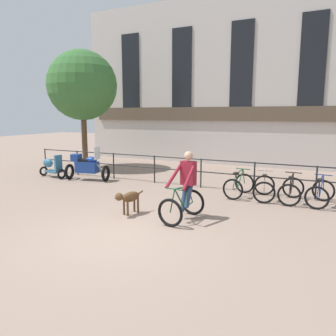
{
  "coord_description": "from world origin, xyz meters",
  "views": [
    {
      "loc": [
        3.93,
        -5.62,
        2.62
      ],
      "look_at": [
        -0.17,
        2.86,
        1.05
      ],
      "focal_mm": 35.0,
      "sensor_mm": 36.0,
      "label": 1
    }
  ],
  "objects_px": {
    "parked_motorcycle": "(87,166)",
    "parked_bicycle_mid_right": "(291,190)",
    "parked_bicycle_near_lamp": "(239,185)",
    "parked_bicycle_mid_left": "(264,188)",
    "parked_scooter": "(51,166)",
    "parked_bicycle_far_end": "(320,193)",
    "cyclist_with_bike": "(185,189)",
    "dog": "(128,198)"
  },
  "relations": [
    {
      "from": "parked_bicycle_mid_right",
      "to": "parked_bicycle_near_lamp",
      "type": "bearing_deg",
      "value": 0.79
    },
    {
      "from": "parked_bicycle_near_lamp",
      "to": "parked_scooter",
      "type": "distance_m",
      "value": 7.79
    },
    {
      "from": "parked_scooter",
      "to": "cyclist_with_bike",
      "type": "bearing_deg",
      "value": -101.39
    },
    {
      "from": "dog",
      "to": "parked_bicycle_far_end",
      "type": "height_order",
      "value": "parked_bicycle_far_end"
    },
    {
      "from": "parked_bicycle_mid_left",
      "to": "parked_bicycle_far_end",
      "type": "bearing_deg",
      "value": 170.95
    },
    {
      "from": "parked_bicycle_far_end",
      "to": "parked_scooter",
      "type": "distance_m",
      "value": 10.16
    },
    {
      "from": "parked_bicycle_mid_left",
      "to": "parked_bicycle_mid_right",
      "type": "distance_m",
      "value": 0.79
    },
    {
      "from": "dog",
      "to": "parked_bicycle_far_end",
      "type": "xyz_separation_m",
      "value": [
        4.49,
        3.16,
        -0.1
      ]
    },
    {
      "from": "cyclist_with_bike",
      "to": "parked_bicycle_mid_right",
      "type": "distance_m",
      "value": 3.65
    },
    {
      "from": "parked_motorcycle",
      "to": "parked_bicycle_near_lamp",
      "type": "distance_m",
      "value": 6.06
    },
    {
      "from": "parked_bicycle_mid_left",
      "to": "parked_scooter",
      "type": "height_order",
      "value": "parked_scooter"
    },
    {
      "from": "parked_bicycle_mid_right",
      "to": "parked_scooter",
      "type": "relative_size",
      "value": 0.84
    },
    {
      "from": "cyclist_with_bike",
      "to": "parked_scooter",
      "type": "bearing_deg",
      "value": 166.34
    },
    {
      "from": "parked_bicycle_far_end",
      "to": "parked_bicycle_near_lamp",
      "type": "bearing_deg",
      "value": 8.29
    },
    {
      "from": "parked_motorcycle",
      "to": "parked_bicycle_mid_right",
      "type": "distance_m",
      "value": 7.63
    },
    {
      "from": "dog",
      "to": "parked_bicycle_mid_left",
      "type": "distance_m",
      "value": 4.3
    },
    {
      "from": "parked_scooter",
      "to": "parked_bicycle_far_end",
      "type": "bearing_deg",
      "value": -79.86
    },
    {
      "from": "parked_bicycle_near_lamp",
      "to": "parked_bicycle_mid_left",
      "type": "xyz_separation_m",
      "value": [
        0.79,
        0.0,
        -0.0
      ]
    },
    {
      "from": "cyclist_with_bike",
      "to": "parked_bicycle_near_lamp",
      "type": "distance_m",
      "value": 2.96
    },
    {
      "from": "cyclist_with_bike",
      "to": "parked_bicycle_mid_right",
      "type": "relative_size",
      "value": 1.52
    },
    {
      "from": "parked_bicycle_near_lamp",
      "to": "parked_bicycle_mid_right",
      "type": "bearing_deg",
      "value": -173.51
    },
    {
      "from": "cyclist_with_bike",
      "to": "parked_bicycle_mid_left",
      "type": "xyz_separation_m",
      "value": [
        1.45,
        2.85,
        -0.41
      ]
    },
    {
      "from": "parked_motorcycle",
      "to": "parked_bicycle_far_end",
      "type": "height_order",
      "value": "parked_motorcycle"
    },
    {
      "from": "parked_bicycle_near_lamp",
      "to": "parked_bicycle_mid_right",
      "type": "height_order",
      "value": "same"
    },
    {
      "from": "parked_bicycle_mid_left",
      "to": "parked_bicycle_far_end",
      "type": "distance_m",
      "value": 1.57
    },
    {
      "from": "parked_bicycle_far_end",
      "to": "parked_scooter",
      "type": "relative_size",
      "value": 0.9
    },
    {
      "from": "parked_motorcycle",
      "to": "parked_bicycle_mid_left",
      "type": "relative_size",
      "value": 1.51
    },
    {
      "from": "parked_bicycle_far_end",
      "to": "parked_bicycle_mid_left",
      "type": "bearing_deg",
      "value": 8.29
    },
    {
      "from": "cyclist_with_bike",
      "to": "dog",
      "type": "bearing_deg",
      "value": -161.62
    },
    {
      "from": "parked_motorcycle",
      "to": "parked_scooter",
      "type": "relative_size",
      "value": 1.36
    },
    {
      "from": "parked_bicycle_near_lamp",
      "to": "parked_bicycle_mid_left",
      "type": "bearing_deg",
      "value": -173.51
    },
    {
      "from": "parked_bicycle_mid_left",
      "to": "parked_scooter",
      "type": "bearing_deg",
      "value": -7.65
    },
    {
      "from": "parked_bicycle_near_lamp",
      "to": "parked_bicycle_mid_right",
      "type": "distance_m",
      "value": 1.57
    },
    {
      "from": "parked_bicycle_mid_left",
      "to": "parked_bicycle_mid_right",
      "type": "bearing_deg",
      "value": 170.95
    },
    {
      "from": "dog",
      "to": "parked_bicycle_near_lamp",
      "type": "height_order",
      "value": "parked_bicycle_near_lamp"
    },
    {
      "from": "parked_bicycle_near_lamp",
      "to": "dog",
      "type": "bearing_deg",
      "value": 62.46
    },
    {
      "from": "dog",
      "to": "parked_motorcycle",
      "type": "bearing_deg",
      "value": 158.17
    },
    {
      "from": "dog",
      "to": "parked_bicycle_mid_right",
      "type": "distance_m",
      "value": 4.87
    },
    {
      "from": "cyclist_with_bike",
      "to": "parked_bicycle_mid_left",
      "type": "relative_size",
      "value": 1.42
    },
    {
      "from": "cyclist_with_bike",
      "to": "dog",
      "type": "height_order",
      "value": "cyclist_with_bike"
    },
    {
      "from": "parked_bicycle_mid_left",
      "to": "parked_bicycle_far_end",
      "type": "height_order",
      "value": "same"
    },
    {
      "from": "cyclist_with_bike",
      "to": "parked_bicycle_mid_right",
      "type": "xyz_separation_m",
      "value": [
        2.24,
        2.85,
        -0.41
      ]
    }
  ]
}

